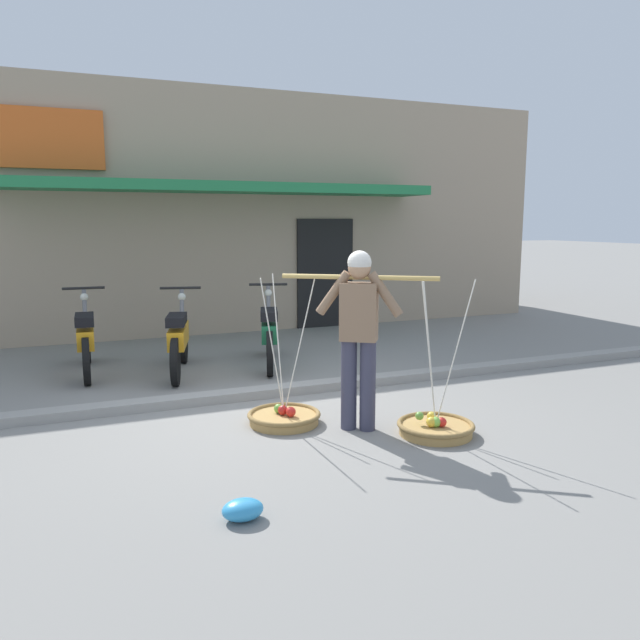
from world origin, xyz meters
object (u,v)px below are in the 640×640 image
at_px(fruit_basket_right_side, 284,417).
at_px(fruit_vendor, 359,328).
at_px(motorcycle_second_in_row, 179,340).
at_px(motorcycle_third_in_row, 269,333).
at_px(fruit_basket_left_side, 435,427).
at_px(motorcycle_nearest_shop, 86,340).
at_px(plastic_litter_bag, 243,510).

bearing_deg(fruit_basket_right_side, fruit_vendor, -34.76).
xyz_separation_m(fruit_vendor, fruit_basket_right_side, (-0.60, 0.42, -0.90)).
bearing_deg(motorcycle_second_in_row, motorcycle_third_in_row, 0.29).
distance_m(fruit_vendor, fruit_basket_left_side, 1.16).
height_order(motorcycle_nearest_shop, motorcycle_third_in_row, same).
distance_m(fruit_vendor, fruit_basket_right_side, 1.16).
height_order(motorcycle_second_in_row, motorcycle_third_in_row, same).
distance_m(motorcycle_second_in_row, plastic_litter_bag, 4.21).
relative_size(fruit_basket_left_side, motorcycle_nearest_shop, 0.80).
bearing_deg(motorcycle_nearest_shop, motorcycle_third_in_row, -11.06).
xyz_separation_m(motorcycle_nearest_shop, motorcycle_third_in_row, (2.32, -0.45, 0.00)).
distance_m(motorcycle_nearest_shop, motorcycle_second_in_row, 1.20).
bearing_deg(motorcycle_third_in_row, plastic_litter_bag, -110.17).
xyz_separation_m(fruit_basket_left_side, fruit_basket_right_side, (-1.20, 0.83, -0.00)).
height_order(fruit_basket_left_side, motorcycle_nearest_shop, fruit_basket_left_side).
relative_size(fruit_basket_right_side, plastic_litter_bag, 5.19).
bearing_deg(fruit_basket_left_side, fruit_basket_right_side, 145.20).
distance_m(fruit_basket_right_side, motorcycle_third_in_row, 2.53).
xyz_separation_m(motorcycle_nearest_shop, motorcycle_second_in_row, (1.11, -0.46, 0.00)).
relative_size(motorcycle_nearest_shop, motorcycle_third_in_row, 1.03).
xyz_separation_m(fruit_vendor, motorcycle_second_in_row, (-1.18, 2.83, -0.52)).
bearing_deg(fruit_basket_left_side, motorcycle_third_in_row, 99.81).
height_order(fruit_vendor, fruit_basket_left_side, fruit_vendor).
bearing_deg(motorcycle_second_in_row, motorcycle_nearest_shop, 157.42).
bearing_deg(motorcycle_third_in_row, motorcycle_nearest_shop, 168.94).
height_order(fruit_basket_left_side, fruit_basket_right_side, same).
height_order(fruit_vendor, plastic_litter_bag, fruit_vendor).
height_order(fruit_vendor, motorcycle_nearest_shop, fruit_vendor).
height_order(motorcycle_nearest_shop, motorcycle_second_in_row, same).
distance_m(fruit_vendor, motorcycle_nearest_shop, 4.04).
relative_size(fruit_basket_left_side, fruit_basket_right_side, 1.00).
relative_size(motorcycle_nearest_shop, motorcycle_second_in_row, 1.02).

